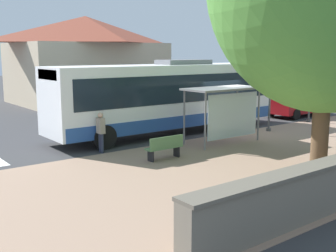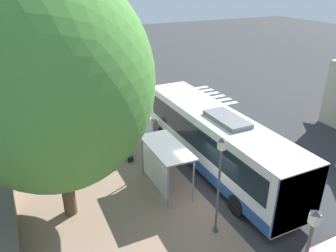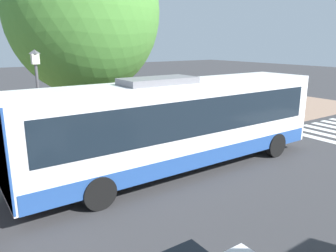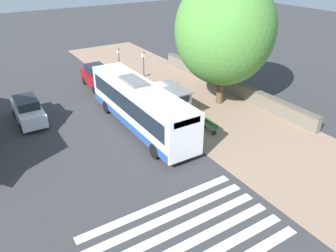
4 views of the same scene
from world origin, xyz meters
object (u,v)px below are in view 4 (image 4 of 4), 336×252
at_px(bench, 210,126).
at_px(street_lamp_near, 119,64).
at_px(pedestrian, 194,136).
at_px(shade_tree, 225,30).
at_px(street_lamp_far, 144,72).
at_px(parked_car_far_lane, 28,110).
at_px(bus_shelter, 174,92).
at_px(parked_car_behind_bus, 97,77).
at_px(bus, 140,105).

bearing_deg(bench, street_lamp_near, -80.97).
xyz_separation_m(pedestrian, shade_tree, (-6.32, -4.90, 5.29)).
bearing_deg(shade_tree, street_lamp_far, -36.12).
bearing_deg(pedestrian, parked_car_far_lane, -49.88).
height_order(bus_shelter, parked_car_far_lane, bus_shelter).
distance_m(bench, parked_car_far_lane, 13.87).
distance_m(bench, parked_car_behind_bus, 13.43).
xyz_separation_m(bus, parked_car_behind_bus, (-0.37, -9.65, -0.79)).
relative_size(street_lamp_far, parked_car_far_lane, 0.95).
height_order(bench, street_lamp_far, street_lamp_far).
height_order(bus, pedestrian, bus).
relative_size(bench, parked_car_behind_bus, 0.35).
xyz_separation_m(bus_shelter, street_lamp_near, (1.13, -7.75, 0.34)).
bearing_deg(pedestrian, street_lamp_near, -92.66).
bearing_deg(bus_shelter, street_lamp_far, -79.94).
relative_size(bench, street_lamp_far, 0.33).
relative_size(pedestrian, street_lamp_far, 0.36).
height_order(street_lamp_far, shade_tree, shade_tree).
relative_size(bus_shelter, pedestrian, 2.19).
xyz_separation_m(bus, pedestrian, (-1.56, 4.55, -0.90)).
distance_m(pedestrian, parked_car_far_lane, 13.02).
relative_size(bus, street_lamp_near, 3.07).
xyz_separation_m(parked_car_behind_bus, parked_car_far_lane, (7.20, 4.25, -0.10)).
bearing_deg(street_lamp_far, pedestrian, 83.11).
bearing_deg(street_lamp_near, shade_tree, 126.12).
bearing_deg(parked_car_behind_bus, bench, 105.58).
bearing_deg(shade_tree, bench, 42.85).
bearing_deg(bus, shade_tree, -177.51).
bearing_deg(bus_shelter, pedestrian, 70.98).
xyz_separation_m(bus, bench, (-3.97, 3.28, -1.35)).
bearing_deg(bench, shade_tree, -137.15).
distance_m(street_lamp_near, street_lamp_far, 4.05).
xyz_separation_m(bus_shelter, parked_car_far_lane, (10.11, -4.96, -1.06)).
distance_m(pedestrian, street_lamp_near, 12.84).
height_order(shade_tree, parked_car_far_lane, shade_tree).
bearing_deg(parked_car_behind_bus, parked_car_far_lane, 30.54).
bearing_deg(street_lamp_far, parked_car_far_lane, -7.34).
xyz_separation_m(street_lamp_far, parked_car_behind_bus, (2.25, -5.47, -1.60)).
distance_m(bus_shelter, pedestrian, 5.39).
xyz_separation_m(shade_tree, parked_car_far_lane, (14.71, -5.06, -5.28)).
bearing_deg(pedestrian, street_lamp_far, -96.89).
xyz_separation_m(bench, street_lamp_far, (1.36, -7.46, 2.15)).
bearing_deg(pedestrian, bus_shelter, -109.02).
bearing_deg(bus, pedestrian, 108.87).
relative_size(street_lamp_far, parked_car_behind_bus, 1.06).
xyz_separation_m(bus_shelter, bench, (-0.69, 3.72, -1.51)).
bearing_deg(bus_shelter, bench, 100.58).
bearing_deg(shade_tree, parked_car_far_lane, -18.98).
bearing_deg(shade_tree, bus_shelter, -1.20).
bearing_deg(bus_shelter, bus, 7.64).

